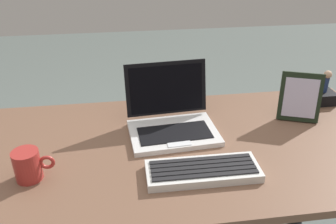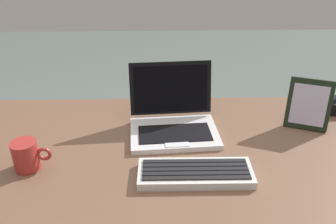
# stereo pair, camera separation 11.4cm
# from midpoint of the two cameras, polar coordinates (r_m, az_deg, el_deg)

# --- Properties ---
(desk) EXTENTS (1.54, 0.69, 0.76)m
(desk) POSITION_cam_midpoint_polar(r_m,az_deg,el_deg) (1.23, 2.32, -10.71)
(desk) COLOR brown
(desk) RESTS_ON ground
(laptop_front) EXTENTS (0.31, 0.27, 0.21)m
(laptop_front) POSITION_cam_midpoint_polar(r_m,az_deg,el_deg) (1.21, 3.52, -1.28)
(laptop_front) COLOR silver
(laptop_front) RESTS_ON desk
(external_keyboard) EXTENTS (0.33, 0.12, 0.03)m
(external_keyboard) POSITION_cam_midpoint_polar(r_m,az_deg,el_deg) (1.03, 7.64, -9.81)
(external_keyboard) COLOR silver
(external_keyboard) RESTS_ON desk
(photo_frame) EXTENTS (0.15, 0.10, 0.18)m
(photo_frame) POSITION_cam_midpoint_polar(r_m,az_deg,el_deg) (1.33, 24.04, 1.03)
(photo_frame) COLOR black
(photo_frame) RESTS_ON desk
(coffee_mug) EXTENTS (0.11, 0.07, 0.09)m
(coffee_mug) POSITION_cam_midpoint_polar(r_m,az_deg,el_deg) (1.09, -19.09, -6.73)
(coffee_mug) COLOR #AB2E2A
(coffee_mug) RESTS_ON desk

